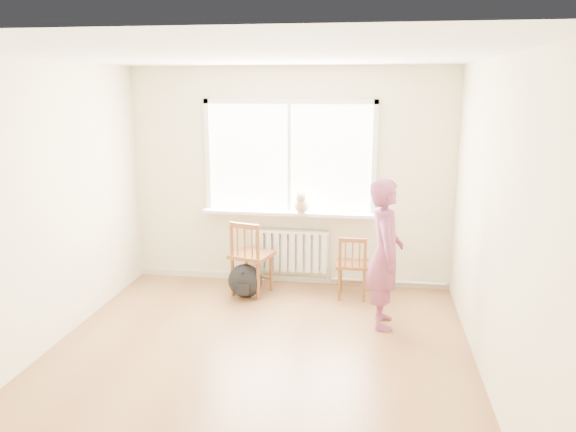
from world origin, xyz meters
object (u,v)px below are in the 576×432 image
at_px(chair_left, 250,258).
at_px(person, 385,254).
at_px(backpack, 245,281).
at_px(chair_right, 352,267).
at_px(cat, 302,203).

distance_m(chair_left, person, 1.73).
bearing_deg(backpack, chair_left, 67.86).
relative_size(chair_left, person, 0.59).
distance_m(chair_left, chair_right, 1.22).
height_order(chair_right, person, person).
bearing_deg(chair_left, person, 173.17).
distance_m(chair_left, cat, 0.91).
bearing_deg(cat, person, -47.63).
relative_size(chair_left, backpack, 2.24).
height_order(chair_left, person, person).
xyz_separation_m(chair_right, person, (0.35, -0.71, 0.39)).
bearing_deg(chair_left, backpack, 83.68).
bearing_deg(backpack, chair_right, 7.17).
height_order(chair_left, chair_right, chair_left).
bearing_deg(chair_right, cat, -24.19).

